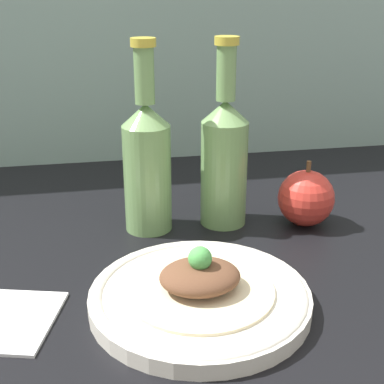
# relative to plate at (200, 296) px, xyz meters

# --- Properties ---
(ground_plane) EXTENTS (1.80, 1.10, 0.04)m
(ground_plane) POSITION_rel_plate_xyz_m (-0.04, 0.05, -0.03)
(ground_plane) COLOR black
(plate) EXTENTS (0.26, 0.26, 0.02)m
(plate) POSITION_rel_plate_xyz_m (0.00, 0.00, 0.00)
(plate) COLOR silver
(plate) RESTS_ON ground_plane
(plated_food) EXTENTS (0.18, 0.18, 0.06)m
(plated_food) POSITION_rel_plate_xyz_m (0.00, 0.00, 0.02)
(plated_food) COLOR beige
(plated_food) RESTS_ON plate
(cider_bottle_left) EXTENTS (0.07, 0.07, 0.29)m
(cider_bottle_left) POSITION_rel_plate_xyz_m (-0.04, 0.23, 0.10)
(cider_bottle_left) COLOR #729E5B
(cider_bottle_left) RESTS_ON ground_plane
(cider_bottle_right) EXTENTS (0.07, 0.07, 0.29)m
(cider_bottle_right) POSITION_rel_plate_xyz_m (0.08, 0.23, 0.10)
(cider_bottle_right) COLOR #729E5B
(cider_bottle_right) RESTS_ON ground_plane
(apple) EXTENTS (0.09, 0.09, 0.10)m
(apple) POSITION_rel_plate_xyz_m (0.21, 0.19, 0.03)
(apple) COLOR red
(apple) RESTS_ON ground_plane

